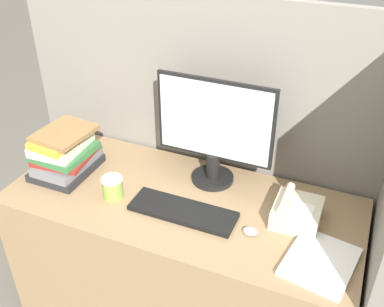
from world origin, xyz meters
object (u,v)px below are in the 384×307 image
(monitor, at_px, (214,132))
(book_stack, at_px, (65,153))
(keyboard, at_px, (183,211))
(mouse, at_px, (250,231))
(desk_telephone, at_px, (296,212))
(coffee_cup, at_px, (113,187))

(monitor, bearing_deg, book_stack, -162.75)
(book_stack, bearing_deg, keyboard, -6.26)
(monitor, height_order, mouse, monitor)
(monitor, bearing_deg, mouse, -47.08)
(monitor, height_order, desk_telephone, monitor)
(keyboard, bearing_deg, mouse, -2.43)
(mouse, bearing_deg, coffee_cup, -179.76)
(keyboard, distance_m, book_stack, 0.64)
(book_stack, relative_size, desk_telephone, 1.60)
(monitor, height_order, keyboard, monitor)
(mouse, bearing_deg, book_stack, 174.96)
(book_stack, bearing_deg, coffee_cup, -15.51)
(coffee_cup, bearing_deg, book_stack, 164.49)
(coffee_cup, distance_m, book_stack, 0.32)
(monitor, distance_m, mouse, 0.46)
(monitor, relative_size, desk_telephone, 2.65)
(monitor, height_order, book_stack, monitor)
(desk_telephone, bearing_deg, keyboard, -162.73)
(monitor, distance_m, coffee_cup, 0.50)
(mouse, height_order, book_stack, book_stack)
(monitor, xyz_separation_m, keyboard, (-0.03, -0.27, -0.24))
(book_stack, bearing_deg, desk_telephone, 3.62)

